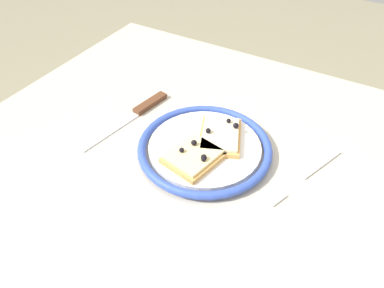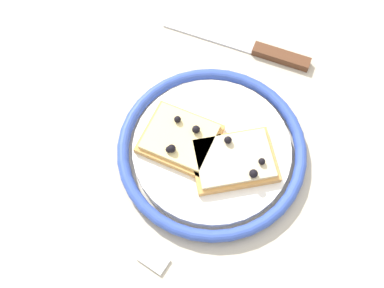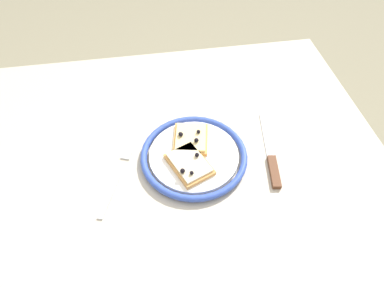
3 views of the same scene
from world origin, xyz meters
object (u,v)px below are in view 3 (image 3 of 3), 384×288
Objects in this scene: fork at (116,180)px; dining_table at (179,172)px; plate at (194,156)px; knife at (272,161)px; pizza_slice_near at (191,138)px; pizza_slice_far at (189,164)px.

dining_table is at bearing 20.89° from fork.
plate reaches higher than knife.
plate is at bearing -34.27° from dining_table.
plate is 1.34× the size of fork.
fork is (-0.37, 0.01, -0.00)m from knife.
plate is 0.19m from fork.
plate is 0.05m from pizza_slice_near.
pizza_slice_near reaches higher than dining_table.
knife is (0.19, -0.09, -0.02)m from pizza_slice_near.
pizza_slice_near is 0.21m from knife.
knife is at bearing -24.81° from pizza_slice_near.
pizza_slice_near is at bearing 29.56° from dining_table.
fork reaches higher than dining_table.
pizza_slice_far is 0.55× the size of knife.
dining_table is 5.32× the size of fork.
pizza_slice_near and pizza_slice_far have the same top height.
knife is 1.24× the size of fork.
fork is at bearing -159.11° from dining_table.
dining_table is 4.31× the size of knife.
pizza_slice_far is (-0.02, -0.08, -0.00)m from pizza_slice_near.
fork is at bearing -157.40° from pizza_slice_near.
plate is 1.98× the size of pizza_slice_far.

